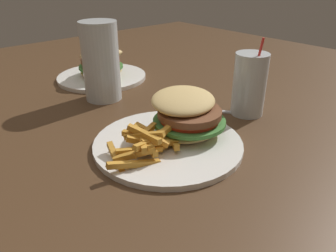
{
  "coord_description": "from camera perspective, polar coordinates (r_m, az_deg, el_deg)",
  "views": [
    {
      "loc": [
        -0.42,
        -0.63,
        1.02
      ],
      "look_at": [
        -0.09,
        -0.26,
        0.77
      ],
      "focal_mm": 35.0,
      "sensor_mm": 36.0,
      "label": 1
    }
  ],
  "objects": [
    {
      "name": "meal_plate_far",
      "position": [
        0.93,
        -11.5,
        9.8
      ],
      "size": [
        0.24,
        0.24,
        0.09
      ],
      "color": "white",
      "rests_on": "dining_table"
    },
    {
      "name": "dining_table",
      "position": [
        0.85,
        -6.94,
        -0.02
      ],
      "size": [
        1.69,
        1.42,
        0.73
      ],
      "color": "#4C331E",
      "rests_on": "ground_plane"
    },
    {
      "name": "meal_plate_near",
      "position": [
        0.58,
        1.62,
        -0.22
      ],
      "size": [
        0.27,
        0.26,
        0.09
      ],
      "color": "white",
      "rests_on": "dining_table"
    },
    {
      "name": "beer_glass",
      "position": [
        0.77,
        -11.58,
        10.69
      ],
      "size": [
        0.08,
        0.08,
        0.18
      ],
      "color": "silver",
      "rests_on": "dining_table"
    },
    {
      "name": "juice_glass",
      "position": [
        0.7,
        13.96,
        6.79
      ],
      "size": [
        0.07,
        0.07,
        0.16
      ],
      "color": "silver",
      "rests_on": "dining_table"
    },
    {
      "name": "spoon",
      "position": [
        0.72,
        1.36,
        3.63
      ],
      "size": [
        0.13,
        0.16,
        0.02
      ],
      "rotation": [
        0.0,
        0.0,
        2.21
      ],
      "color": "silver",
      "rests_on": "dining_table"
    }
  ]
}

